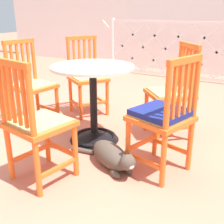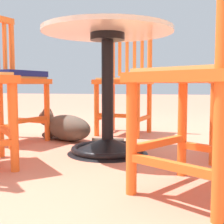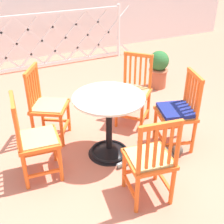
{
  "view_description": "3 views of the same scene",
  "coord_description": "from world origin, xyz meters",
  "views": [
    {
      "loc": [
        1.58,
        -1.88,
        1.2
      ],
      "look_at": [
        0.32,
        0.21,
        0.31
      ],
      "focal_mm": 45.09,
      "sensor_mm": 36.0,
      "label": 1
    },
    {
      "loc": [
        -0.31,
        1.93,
        0.4
      ],
      "look_at": [
        0.09,
        0.24,
        0.25
      ],
      "focal_mm": 49.39,
      "sensor_mm": 36.0,
      "label": 2
    },
    {
      "loc": [
        -1.02,
        -2.29,
        2.11
      ],
      "look_at": [
        0.21,
        0.25,
        0.49
      ],
      "focal_mm": 47.47,
      "sensor_mm": 36.0,
      "label": 3
    }
  ],
  "objects": [
    {
      "name": "ground_plane",
      "position": [
        0.0,
        0.0,
        0.0
      ],
      "size": [
        24.0,
        24.0,
        0.0
      ],
      "primitive_type": "plane",
      "color": "#C6755B"
    },
    {
      "name": "cafe_table",
      "position": [
        0.13,
        0.18,
        0.28
      ],
      "size": [
        0.76,
        0.76,
        0.73
      ],
      "color": "black",
      "rests_on": "ground_plane"
    },
    {
      "name": "orange_chair_at_corner",
      "position": [
        0.9,
        -0.02,
        0.45
      ],
      "size": [
        0.49,
        0.49,
        0.91
      ],
      "color": "orange",
      "rests_on": "ground_plane"
    },
    {
      "name": "orange_chair_tucked_in",
      "position": [
        -0.38,
        0.79,
        0.43
      ],
      "size": [
        0.55,
        0.55,
        0.91
      ],
      "color": "orange",
      "rests_on": "ground_plane"
    },
    {
      "name": "orange_chair_facing_out",
      "position": [
        0.18,
        -0.59,
        0.43
      ],
      "size": [
        0.46,
        0.46,
        0.91
      ],
      "color": "orange",
      "rests_on": "ground_plane"
    },
    {
      "name": "tabby_cat",
      "position": [
        0.55,
        -0.18,
        0.1
      ],
      "size": [
        0.72,
        0.38,
        0.23
      ],
      "color": "#4C4238",
      "rests_on": "ground_plane"
    }
  ]
}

